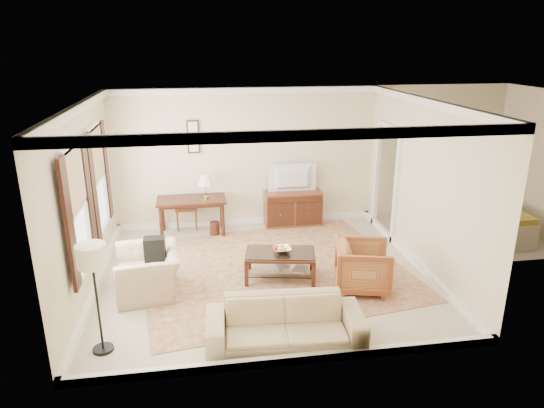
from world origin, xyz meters
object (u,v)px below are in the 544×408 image
object	(u,v)px
tv	(293,170)
striped_armchair	(363,264)
writing_desk	(192,204)
club_armchair	(148,265)
sideboard	(293,208)
sofa	(285,316)
coffee_table	(280,258)

from	to	relation	value
tv	striped_armchair	xyz separation A→B (m)	(0.53, -2.97, -0.80)
writing_desk	club_armchair	size ratio (longest dim) A/B	1.27
writing_desk	sideboard	size ratio (longest dim) A/B	1.14
writing_desk	sideboard	world-z (taller)	writing_desk
striped_armchair	club_armchair	bearing A→B (deg)	97.06
sideboard	striped_armchair	xyz separation A→B (m)	(0.53, -2.99, 0.05)
tv	sofa	size ratio (longest dim) A/B	0.48
club_armchair	sofa	distance (m)	2.50
tv	coffee_table	distance (m)	2.66
club_armchair	writing_desk	bearing A→B (deg)	157.61
tv	club_armchair	distance (m)	3.89
writing_desk	coffee_table	world-z (taller)	writing_desk
coffee_table	club_armchair	distance (m)	2.13
striped_armchair	club_armchair	distance (m)	3.37
writing_desk	striped_armchair	distance (m)	3.88
tv	sofa	world-z (taller)	tv
sideboard	tv	world-z (taller)	tv
sofa	striped_armchair	bearing A→B (deg)	44.00
tv	club_armchair	world-z (taller)	tv
sofa	writing_desk	bearing A→B (deg)	109.89
tv	sofa	bearing A→B (deg)	77.35
striped_armchair	sideboard	bearing A→B (deg)	24.02
tv	coffee_table	bearing A→B (deg)	73.95
writing_desk	sideboard	xyz separation A→B (m)	(2.13, 0.18, -0.27)
striped_armchair	writing_desk	bearing A→B (deg)	57.37
sideboard	sofa	world-z (taller)	sofa
writing_desk	striped_armchair	bearing A→B (deg)	-46.57
writing_desk	tv	xyz separation A→B (m)	(2.13, 0.16, 0.59)
tv	sideboard	bearing A→B (deg)	-90.00
writing_desk	coffee_table	size ratio (longest dim) A/B	1.11
sideboard	coffee_table	size ratio (longest dim) A/B	0.98
striped_armchair	tv	bearing A→B (deg)	24.09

